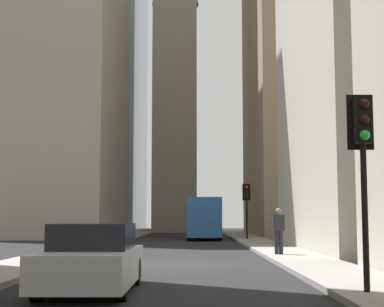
% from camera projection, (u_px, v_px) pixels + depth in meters
% --- Properties ---
extents(ground_plane, '(135.00, 135.00, 0.00)m').
position_uv_depth(ground_plane, '(171.00, 265.00, 19.74)').
color(ground_plane, black).
extents(sidewalk_right, '(90.00, 2.20, 0.14)m').
position_uv_depth(sidewalk_right, '(32.00, 263.00, 19.77)').
color(sidewalk_right, gray).
rests_on(sidewalk_right, ground_plane).
extents(sidewalk_left, '(90.00, 2.20, 0.14)m').
position_uv_depth(sidewalk_left, '(311.00, 263.00, 19.73)').
color(sidewalk_left, gray).
rests_on(sidewalk_left, ground_plane).
extents(building_left_far, '(18.05, 10.50, 29.96)m').
position_uv_depth(building_left_far, '(309.00, 60.00, 52.64)').
color(building_left_far, '#9E8966').
rests_on(building_left_far, ground_plane).
extents(building_right_far, '(18.00, 10.50, 33.02)m').
position_uv_depth(building_right_far, '(59.00, 38.00, 51.25)').
color(building_right_far, gray).
rests_on(building_right_far, ground_plane).
extents(church_spire, '(4.98, 4.98, 34.80)m').
position_uv_depth(church_spire, '(175.00, 59.00, 64.50)').
color(church_spire, '#A8A091').
rests_on(church_spire, ground_plane).
extents(delivery_truck, '(6.46, 2.25, 2.84)m').
position_uv_depth(delivery_truck, '(204.00, 218.00, 42.22)').
color(delivery_truck, '#285699').
rests_on(delivery_truck, ground_plane).
extents(sedan_silver, '(4.30, 1.78, 1.42)m').
position_uv_depth(sedan_silver, '(92.00, 260.00, 12.79)').
color(sedan_silver, '#B7BABF').
rests_on(sedan_silver, ground_plane).
extents(traffic_light_foreground, '(0.43, 0.52, 3.83)m').
position_uv_depth(traffic_light_foreground, '(363.00, 145.00, 11.85)').
color(traffic_light_foreground, black).
rests_on(traffic_light_foreground, sidewalk_left).
extents(traffic_light_midblock, '(0.43, 0.52, 3.61)m').
position_uv_depth(traffic_light_midblock, '(247.00, 198.00, 40.25)').
color(traffic_light_midblock, black).
rests_on(traffic_light_midblock, sidewalk_left).
extents(pedestrian, '(0.26, 0.44, 1.75)m').
position_uv_depth(pedestrian, '(279.00, 229.00, 23.41)').
color(pedestrian, black).
rests_on(pedestrian, sidewalk_left).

